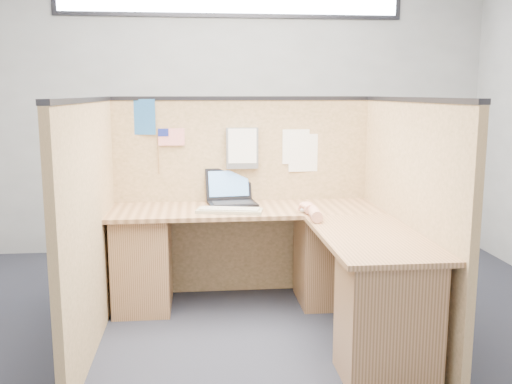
{
  "coord_description": "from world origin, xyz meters",
  "views": [
    {
      "loc": [
        -0.34,
        -3.37,
        1.56
      ],
      "look_at": [
        0.06,
        0.5,
        0.88
      ],
      "focal_mm": 40.0,
      "sensor_mm": 36.0,
      "label": 1
    }
  ],
  "objects": [
    {
      "name": "l_desk",
      "position": [
        0.18,
        0.29,
        0.39
      ],
      "size": [
        1.95,
        1.75,
        0.73
      ],
      "color": "brown",
      "rests_on": "floor"
    },
    {
      "name": "paper_left",
      "position": [
        0.42,
        0.97,
        1.15
      ],
      "size": [
        0.21,
        0.01,
        0.27
      ],
      "primitive_type": "cube",
      "rotation": [
        0.0,
        0.0,
        0.02
      ],
      "color": "white",
      "rests_on": "cubicle_partitions"
    },
    {
      "name": "file_holder",
      "position": [
        -0.0,
        0.94,
        1.14
      ],
      "size": [
        0.24,
        0.05,
        0.31
      ],
      "color": "slate",
      "rests_on": "cubicle_partitions"
    },
    {
      "name": "blue_poster",
      "position": [
        -0.75,
        0.97,
        1.38
      ],
      "size": [
        0.2,
        0.03,
        0.26
      ],
      "primitive_type": "cube",
      "rotation": [
        0.0,
        0.0,
        -0.13
      ],
      "color": "#235CA0",
      "rests_on": "cubicle_partitions"
    },
    {
      "name": "keyboard",
      "position": [
        -0.12,
        0.53,
        0.74
      ],
      "size": [
        0.48,
        0.25,
        0.03
      ],
      "rotation": [
        0.0,
        0.0,
        -0.21
      ],
      "color": "gray",
      "rests_on": "l_desk"
    },
    {
      "name": "cubicle_partitions",
      "position": [
        0.0,
        0.43,
        0.77
      ],
      "size": [
        2.06,
        1.83,
        1.53
      ],
      "color": "olive",
      "rests_on": "floor"
    },
    {
      "name": "wall_back",
      "position": [
        0.0,
        2.25,
        1.4
      ],
      "size": [
        5.0,
        0.0,
        5.0
      ],
      "primitive_type": "plane",
      "rotation": [
        1.57,
        0.0,
        0.0
      ],
      "color": "gray",
      "rests_on": "floor"
    },
    {
      "name": "mouse",
      "position": [
        0.41,
        0.48,
        0.75
      ],
      "size": [
        0.12,
        0.08,
        0.05
      ],
      "primitive_type": "ellipsoid",
      "rotation": [
        0.0,
        0.0,
        0.08
      ],
      "color": "silver",
      "rests_on": "l_desk"
    },
    {
      "name": "paper_right",
      "position": [
        0.48,
        0.97,
        1.1
      ],
      "size": [
        0.23,
        0.02,
        0.29
      ],
      "primitive_type": "cube",
      "rotation": [
        0.0,
        0.0,
        0.05
      ],
      "color": "white",
      "rests_on": "cubicle_partitions"
    },
    {
      "name": "laptop",
      "position": [
        -0.09,
        0.87,
        0.79
      ],
      "size": [
        0.38,
        0.38,
        0.25
      ],
      "rotation": [
        0.0,
        0.0,
        0.12
      ],
      "color": "black",
      "rests_on": "l_desk"
    },
    {
      "name": "hand_forearm",
      "position": [
        0.42,
        0.33,
        0.77
      ],
      "size": [
        0.12,
        0.41,
        0.09
      ],
      "color": "tan",
      "rests_on": "l_desk"
    },
    {
      "name": "american_flag",
      "position": [
        -0.56,
        0.96,
        1.22
      ],
      "size": [
        0.2,
        0.01,
        0.34
      ],
      "color": "olive",
      "rests_on": "cubicle_partitions"
    },
    {
      "name": "wall_front",
      "position": [
        0.0,
        -2.25,
        1.4
      ],
      "size": [
        5.0,
        0.0,
        5.0
      ],
      "primitive_type": "plane",
      "rotation": [
        -1.57,
        0.0,
        0.0
      ],
      "color": "gray",
      "rests_on": "floor"
    },
    {
      "name": "floor",
      "position": [
        0.0,
        0.0,
        0.0
      ],
      "size": [
        5.0,
        5.0,
        0.0
      ],
      "primitive_type": "plane",
      "color": "#20232D",
      "rests_on": "ground"
    }
  ]
}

